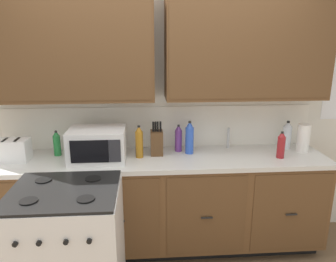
# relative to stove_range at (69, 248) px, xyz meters

# --- Properties ---
(wall_unit) EXTENTS (4.16, 0.40, 2.59)m
(wall_unit) POSITION_rel_stove_range_xyz_m (0.71, 0.83, 1.21)
(wall_unit) COLOR silver
(wall_unit) RESTS_ON ground_plane
(counter_run) EXTENTS (2.99, 0.64, 0.93)m
(counter_run) POSITION_rel_stove_range_xyz_m (0.71, 0.63, 0.01)
(counter_run) COLOR black
(counter_run) RESTS_ON ground_plane
(stove_range) EXTENTS (0.76, 0.68, 0.95)m
(stove_range) POSITION_rel_stove_range_xyz_m (0.00, 0.00, 0.00)
(stove_range) COLOR white
(stove_range) RESTS_ON ground_plane
(microwave) EXTENTS (0.48, 0.37, 0.28)m
(microwave) POSITION_rel_stove_range_xyz_m (0.16, 0.60, 0.60)
(microwave) COLOR white
(microwave) RESTS_ON counter_run
(toaster) EXTENTS (0.28, 0.18, 0.19)m
(toaster) POSITION_rel_stove_range_xyz_m (-0.58, 0.64, 0.55)
(toaster) COLOR white
(toaster) RESTS_ON counter_run
(knife_block) EXTENTS (0.11, 0.14, 0.31)m
(knife_block) POSITION_rel_stove_range_xyz_m (0.68, 0.71, 0.57)
(knife_block) COLOR #52361E
(knife_block) RESTS_ON counter_run
(sink_faucet) EXTENTS (0.02, 0.02, 0.20)m
(sink_faucet) POSITION_rel_stove_range_xyz_m (1.37, 0.84, 0.56)
(sink_faucet) COLOR #B2B5BA
(sink_faucet) RESTS_ON counter_run
(paper_towel_roll) EXTENTS (0.12, 0.12, 0.26)m
(paper_towel_roll) POSITION_rel_stove_range_xyz_m (2.04, 0.69, 0.59)
(paper_towel_roll) COLOR white
(paper_towel_roll) RESTS_ON counter_run
(bottle_clear) EXTENTS (0.08, 0.08, 0.27)m
(bottle_clear) POSITION_rel_stove_range_xyz_m (1.93, 0.79, 0.59)
(bottle_clear) COLOR silver
(bottle_clear) RESTS_ON counter_run
(bottle_amber) EXTENTS (0.07, 0.07, 0.29)m
(bottle_amber) POSITION_rel_stove_range_xyz_m (0.52, 0.64, 0.60)
(bottle_amber) COLOR #9E6619
(bottle_amber) RESTS_ON counter_run
(bottle_green) EXTENTS (0.06, 0.06, 0.23)m
(bottle_green) POSITION_rel_stove_range_xyz_m (-0.22, 0.75, 0.57)
(bottle_green) COLOR #237A38
(bottle_green) RESTS_ON counter_run
(bottle_red) EXTENTS (0.07, 0.07, 0.24)m
(bottle_red) POSITION_rel_stove_range_xyz_m (1.77, 0.54, 0.58)
(bottle_red) COLOR maroon
(bottle_red) RESTS_ON counter_run
(bottle_blue) EXTENTS (0.08, 0.08, 0.31)m
(bottle_blue) POSITION_rel_stove_range_xyz_m (0.98, 0.72, 0.61)
(bottle_blue) COLOR blue
(bottle_blue) RESTS_ON counter_run
(bottle_violet) EXTENTS (0.07, 0.07, 0.26)m
(bottle_violet) POSITION_rel_stove_range_xyz_m (0.88, 0.78, 0.58)
(bottle_violet) COLOR #663384
(bottle_violet) RESTS_ON counter_run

